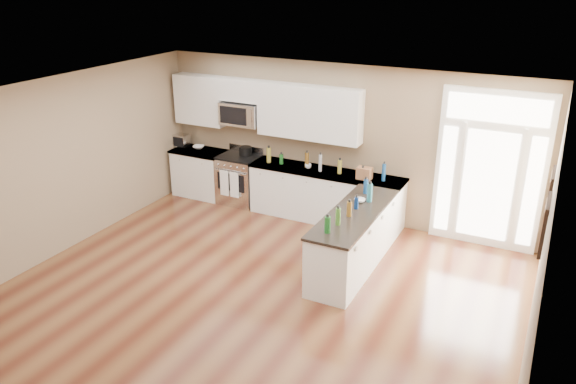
{
  "coord_description": "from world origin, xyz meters",
  "views": [
    {
      "loc": [
        3.44,
        -5.02,
        4.31
      ],
      "look_at": [
        -0.07,
        2.0,
        1.16
      ],
      "focal_mm": 35.0,
      "sensor_mm": 36.0,
      "label": 1
    }
  ],
  "objects_px": {
    "kitchen_range": "(239,179)",
    "stockpot": "(245,151)",
    "toaster_oven": "(182,140)",
    "peninsula_cabinet": "(354,242)"
  },
  "relations": [
    {
      "from": "peninsula_cabinet",
      "to": "kitchen_range",
      "type": "xyz_separation_m",
      "value": [
        -2.9,
        1.45,
        0.05
      ]
    },
    {
      "from": "peninsula_cabinet",
      "to": "stockpot",
      "type": "bearing_deg",
      "value": 150.94
    },
    {
      "from": "peninsula_cabinet",
      "to": "stockpot",
      "type": "height_order",
      "value": "stockpot"
    },
    {
      "from": "stockpot",
      "to": "kitchen_range",
      "type": "bearing_deg",
      "value": -126.96
    },
    {
      "from": "kitchen_range",
      "to": "stockpot",
      "type": "distance_m",
      "value": 0.58
    },
    {
      "from": "kitchen_range",
      "to": "stockpot",
      "type": "xyz_separation_m",
      "value": [
        0.09,
        0.11,
        0.56
      ]
    },
    {
      "from": "stockpot",
      "to": "toaster_oven",
      "type": "bearing_deg",
      "value": -178.01
    },
    {
      "from": "stockpot",
      "to": "peninsula_cabinet",
      "type": "bearing_deg",
      "value": -29.06
    },
    {
      "from": "kitchen_range",
      "to": "toaster_oven",
      "type": "distance_m",
      "value": 1.5
    },
    {
      "from": "kitchen_range",
      "to": "toaster_oven",
      "type": "xyz_separation_m",
      "value": [
        -1.38,
        0.06,
        0.58
      ]
    }
  ]
}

